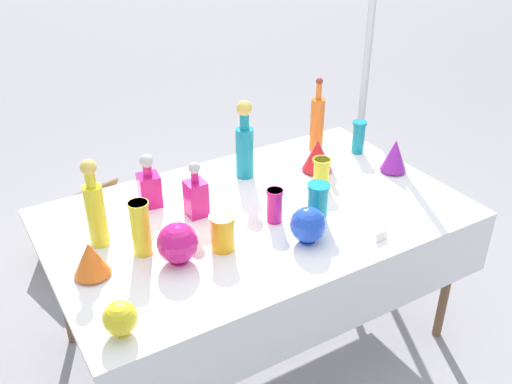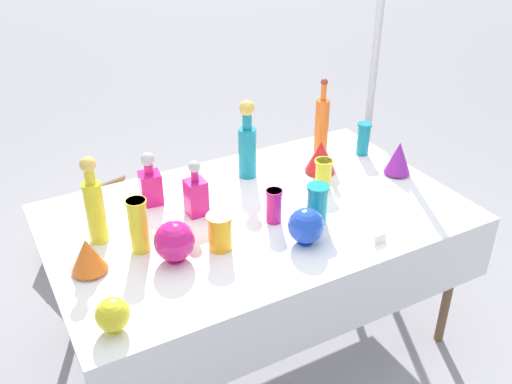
{
  "view_description": "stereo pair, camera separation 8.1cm",
  "coord_description": "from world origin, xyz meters",
  "px_view_note": "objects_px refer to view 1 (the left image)",
  "views": [
    {
      "loc": [
        -1.11,
        -1.86,
        2.1
      ],
      "look_at": [
        0.0,
        0.0,
        0.86
      ],
      "focal_mm": 40.0,
      "sensor_mm": 36.0,
      "label": 1
    },
    {
      "loc": [
        -1.04,
        -1.9,
        2.1
      ],
      "look_at": [
        0.0,
        0.0,
        0.86
      ],
      "focal_mm": 40.0,
      "sensor_mm": 36.0,
      "label": 2
    }
  ],
  "objects_px": {
    "round_bowl_2": "(308,225)",
    "cardboard_box_behind_left": "(93,230)",
    "round_bowl_0": "(120,318)",
    "cardboard_box_behind_right": "(141,236)",
    "slender_vase_3": "(223,231)",
    "slender_vase_1": "(318,202)",
    "slender_vase_4": "(321,172)",
    "fluted_vase_2": "(317,155)",
    "square_decanter_1": "(196,195)",
    "slender_vase_2": "(359,136)",
    "fluted_vase_1": "(90,259)",
    "tall_bottle_2": "(95,208)",
    "square_decanter_0": "(149,185)",
    "canopy_pole": "(363,97)",
    "round_bowl_1": "(178,243)",
    "tall_bottle_0": "(245,144)",
    "tall_bottle_1": "(317,122)",
    "fluted_vase_0": "(395,155)",
    "slender_vase_0": "(275,205)",
    "slender_vase_5": "(141,227)"
  },
  "relations": [
    {
      "from": "slender_vase_4",
      "to": "fluted_vase_1",
      "type": "relative_size",
      "value": 1.02
    },
    {
      "from": "slender_vase_3",
      "to": "fluted_vase_2",
      "type": "height_order",
      "value": "fluted_vase_2"
    },
    {
      "from": "round_bowl_2",
      "to": "cardboard_box_behind_left",
      "type": "bearing_deg",
      "value": 109.65
    },
    {
      "from": "round_bowl_0",
      "to": "cardboard_box_behind_right",
      "type": "distance_m",
      "value": 1.68
    },
    {
      "from": "tall_bottle_1",
      "to": "fluted_vase_1",
      "type": "relative_size",
      "value": 2.78
    },
    {
      "from": "square_decanter_0",
      "to": "canopy_pole",
      "type": "distance_m",
      "value": 1.55
    },
    {
      "from": "square_decanter_1",
      "to": "slender_vase_2",
      "type": "xyz_separation_m",
      "value": [
        1.02,
        0.13,
        -0.01
      ]
    },
    {
      "from": "slender_vase_3",
      "to": "cardboard_box_behind_left",
      "type": "relative_size",
      "value": 0.25
    },
    {
      "from": "tall_bottle_0",
      "to": "slender_vase_4",
      "type": "relative_size",
      "value": 2.68
    },
    {
      "from": "slender_vase_0",
      "to": "fluted_vase_0",
      "type": "xyz_separation_m",
      "value": [
        0.76,
        0.08,
        0.01
      ]
    },
    {
      "from": "round_bowl_2",
      "to": "square_decanter_1",
      "type": "bearing_deg",
      "value": 125.42
    },
    {
      "from": "square_decanter_1",
      "to": "fluted_vase_1",
      "type": "distance_m",
      "value": 0.56
    },
    {
      "from": "slender_vase_2",
      "to": "slender_vase_5",
      "type": "height_order",
      "value": "slender_vase_5"
    },
    {
      "from": "square_decanter_1",
      "to": "round_bowl_0",
      "type": "distance_m",
      "value": 0.76
    },
    {
      "from": "tall_bottle_1",
      "to": "fluted_vase_0",
      "type": "relative_size",
      "value": 2.35
    },
    {
      "from": "slender_vase_5",
      "to": "round_bowl_2",
      "type": "distance_m",
      "value": 0.67
    },
    {
      "from": "slender_vase_0",
      "to": "slender_vase_1",
      "type": "relative_size",
      "value": 0.86
    },
    {
      "from": "square_decanter_0",
      "to": "cardboard_box_behind_right",
      "type": "distance_m",
      "value": 1.03
    },
    {
      "from": "square_decanter_1",
      "to": "slender_vase_1",
      "type": "relative_size",
      "value": 1.45
    },
    {
      "from": "slender_vase_3",
      "to": "tall_bottle_1",
      "type": "bearing_deg",
      "value": 32.88
    },
    {
      "from": "tall_bottle_2",
      "to": "slender_vase_2",
      "type": "relative_size",
      "value": 2.15
    },
    {
      "from": "tall_bottle_0",
      "to": "slender_vase_2",
      "type": "height_order",
      "value": "tall_bottle_0"
    },
    {
      "from": "fluted_vase_2",
      "to": "cardboard_box_behind_right",
      "type": "relative_size",
      "value": 0.27
    },
    {
      "from": "round_bowl_2",
      "to": "canopy_pole",
      "type": "xyz_separation_m",
      "value": [
        1.07,
        0.93,
        0.05
      ]
    },
    {
      "from": "slender_vase_1",
      "to": "cardboard_box_behind_right",
      "type": "relative_size",
      "value": 0.29
    },
    {
      "from": "slender_vase_0",
      "to": "fluted_vase_2",
      "type": "xyz_separation_m",
      "value": [
        0.44,
        0.29,
        0.0
      ]
    },
    {
      "from": "slender_vase_1",
      "to": "slender_vase_4",
      "type": "height_order",
      "value": "slender_vase_1"
    },
    {
      "from": "cardboard_box_behind_left",
      "to": "cardboard_box_behind_right",
      "type": "relative_size",
      "value": 1.03
    },
    {
      "from": "fluted_vase_1",
      "to": "fluted_vase_2",
      "type": "relative_size",
      "value": 0.87
    },
    {
      "from": "square_decanter_1",
      "to": "round_bowl_2",
      "type": "xyz_separation_m",
      "value": [
        0.3,
        -0.42,
        -0.02
      ]
    },
    {
      "from": "slender_vase_1",
      "to": "slender_vase_0",
      "type": "bearing_deg",
      "value": 149.62
    },
    {
      "from": "square_decanter_1",
      "to": "canopy_pole",
      "type": "distance_m",
      "value": 1.46
    },
    {
      "from": "tall_bottle_2",
      "to": "cardboard_box_behind_left",
      "type": "xyz_separation_m",
      "value": [
        0.2,
        1.06,
        -0.78
      ]
    },
    {
      "from": "tall_bottle_0",
      "to": "tall_bottle_1",
      "type": "bearing_deg",
      "value": 7.8
    },
    {
      "from": "slender_vase_2",
      "to": "cardboard_box_behind_left",
      "type": "height_order",
      "value": "slender_vase_2"
    },
    {
      "from": "slender_vase_5",
      "to": "fluted_vase_2",
      "type": "distance_m",
      "value": 1.04
    },
    {
      "from": "tall_bottle_2",
      "to": "round_bowl_2",
      "type": "relative_size",
      "value": 2.44
    },
    {
      "from": "slender_vase_4",
      "to": "square_decanter_0",
      "type": "bearing_deg",
      "value": 161.11
    },
    {
      "from": "slender_vase_4",
      "to": "fluted_vase_2",
      "type": "height_order",
      "value": "fluted_vase_2"
    },
    {
      "from": "slender_vase_4",
      "to": "canopy_pole",
      "type": "distance_m",
      "value": 0.95
    },
    {
      "from": "round_bowl_0",
      "to": "round_bowl_1",
      "type": "relative_size",
      "value": 0.74
    },
    {
      "from": "slender_vase_2",
      "to": "fluted_vase_2",
      "type": "height_order",
      "value": "slender_vase_2"
    },
    {
      "from": "tall_bottle_2",
      "to": "fluted_vase_0",
      "type": "xyz_separation_m",
      "value": [
        1.47,
        -0.14,
        -0.08
      ]
    },
    {
      "from": "slender_vase_3",
      "to": "cardboard_box_behind_right",
      "type": "relative_size",
      "value": 0.25
    },
    {
      "from": "slender_vase_5",
      "to": "round_bowl_1",
      "type": "xyz_separation_m",
      "value": [
        0.1,
        -0.13,
        -0.04
      ]
    },
    {
      "from": "slender_vase_0",
      "to": "slender_vase_3",
      "type": "distance_m",
      "value": 0.3
    },
    {
      "from": "round_bowl_0",
      "to": "slender_vase_0",
      "type": "bearing_deg",
      "value": 21.94
    },
    {
      "from": "round_bowl_2",
      "to": "canopy_pole",
      "type": "distance_m",
      "value": 1.42
    },
    {
      "from": "tall_bottle_2",
      "to": "square_decanter_0",
      "type": "relative_size",
      "value": 1.51
    },
    {
      "from": "round_bowl_0",
      "to": "cardboard_box_behind_left",
      "type": "distance_m",
      "value": 1.77
    }
  ]
}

